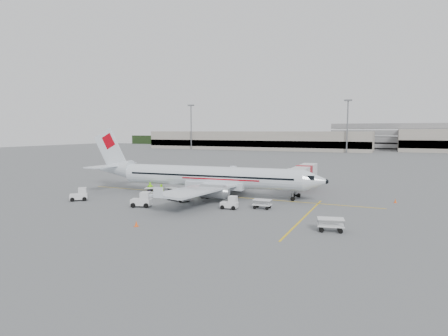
# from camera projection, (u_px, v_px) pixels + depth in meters

# --- Properties ---
(ground) EXTENTS (360.00, 360.00, 0.00)m
(ground) POSITION_uv_depth(u_px,v_px,m) (218.00, 196.00, 53.16)
(ground) COLOR #56595B
(stripe_lead) EXTENTS (44.00, 0.20, 0.01)m
(stripe_lead) POSITION_uv_depth(u_px,v_px,m) (218.00, 196.00, 53.16)
(stripe_lead) COLOR yellow
(stripe_lead) RESTS_ON ground
(stripe_cross) EXTENTS (0.20, 20.00, 0.01)m
(stripe_cross) POSITION_uv_depth(u_px,v_px,m) (305.00, 217.00, 40.21)
(stripe_cross) COLOR yellow
(stripe_cross) RESTS_ON ground
(terminal_west) EXTENTS (110.00, 22.00, 9.00)m
(terminal_west) POSITION_uv_depth(u_px,v_px,m) (255.00, 140.00, 187.06)
(terminal_west) COLOR gray
(terminal_west) RESTS_ON ground
(parking_garage) EXTENTS (62.00, 24.00, 14.00)m
(parking_garage) POSITION_uv_depth(u_px,v_px,m) (398.00, 135.00, 187.65)
(parking_garage) COLOR slate
(parking_garage) RESTS_ON ground
(treeline) EXTENTS (300.00, 3.00, 6.00)m
(treeline) POSITION_uv_depth(u_px,v_px,m) (349.00, 142.00, 211.83)
(treeline) COLOR black
(treeline) RESTS_ON ground
(mast_west) EXTENTS (3.20, 1.20, 22.00)m
(mast_west) POSITION_uv_depth(u_px,v_px,m) (191.00, 127.00, 187.71)
(mast_west) COLOR slate
(mast_west) RESTS_ON ground
(mast_center) EXTENTS (3.20, 1.20, 22.00)m
(mast_center) POSITION_uv_depth(u_px,v_px,m) (347.00, 127.00, 157.23)
(mast_center) COLOR slate
(mast_center) RESTS_ON ground
(aircraft) EXTENTS (36.43, 29.61, 9.48)m
(aircraft) POSITION_uv_depth(u_px,v_px,m) (211.00, 163.00, 52.58)
(aircraft) COLOR silver
(aircraft) RESTS_ON ground
(jet_bridge) EXTENTS (3.13, 15.14, 3.96)m
(jet_bridge) POSITION_uv_depth(u_px,v_px,m) (304.00, 179.00, 56.89)
(jet_bridge) COLOR silver
(jet_bridge) RESTS_ON ground
(belt_loader) EXTENTS (4.76, 3.11, 2.41)m
(belt_loader) POSITION_uv_depth(u_px,v_px,m) (178.00, 192.00, 49.28)
(belt_loader) COLOR silver
(belt_loader) RESTS_ON ground
(tug_fore) EXTENTS (2.11, 1.36, 1.54)m
(tug_fore) POSITION_uv_depth(u_px,v_px,m) (229.00, 202.00, 44.20)
(tug_fore) COLOR silver
(tug_fore) RESTS_ON ground
(tug_mid) EXTENTS (2.66, 2.01, 1.83)m
(tug_mid) POSITION_uv_depth(u_px,v_px,m) (141.00, 199.00, 45.38)
(tug_mid) COLOR silver
(tug_mid) RESTS_ON ground
(tug_aft) EXTENTS (2.47, 2.40, 1.69)m
(tug_aft) POSITION_uv_depth(u_px,v_px,m) (78.00, 194.00, 49.45)
(tug_aft) COLOR silver
(tug_aft) RESTS_ON ground
(cart_loaded_a) EXTENTS (2.36, 1.90, 1.07)m
(cart_loaded_a) POSITION_uv_depth(u_px,v_px,m) (172.00, 191.00, 53.90)
(cart_loaded_a) COLOR silver
(cart_loaded_a) RESTS_ON ground
(cart_loaded_b) EXTENTS (2.44, 1.99, 1.10)m
(cart_loaded_b) POSITION_uv_depth(u_px,v_px,m) (153.00, 192.00, 53.47)
(cart_loaded_b) COLOR silver
(cart_loaded_b) RESTS_ON ground
(cart_empty_a) EXTENTS (2.19, 1.35, 1.12)m
(cart_empty_a) POSITION_uv_depth(u_px,v_px,m) (262.00, 204.00, 44.27)
(cart_empty_a) COLOR silver
(cart_empty_a) RESTS_ON ground
(cart_empty_b) EXTENTS (2.62, 1.89, 1.24)m
(cart_empty_b) POSITION_uv_depth(u_px,v_px,m) (331.00, 225.00, 34.30)
(cart_empty_b) COLOR silver
(cart_empty_b) RESTS_ON ground
(cone_nose) EXTENTS (0.33, 0.33, 0.54)m
(cone_nose) POSITION_uv_depth(u_px,v_px,m) (395.00, 201.00, 47.90)
(cone_nose) COLOR #F65212
(cone_nose) RESTS_ON ground
(cone_port) EXTENTS (0.35, 0.35, 0.57)m
(cone_port) POSITION_uv_depth(u_px,v_px,m) (256.00, 187.00, 59.88)
(cone_port) COLOR #F65212
(cone_port) RESTS_ON ground
(cone_stbd) EXTENTS (0.36, 0.36, 0.58)m
(cone_stbd) POSITION_uv_depth(u_px,v_px,m) (136.00, 224.00, 36.05)
(cone_stbd) COLOR #F65212
(cone_stbd) RESTS_ON ground
(crew_a) EXTENTS (0.79, 0.62, 1.91)m
(crew_a) POSITION_uv_depth(u_px,v_px,m) (201.00, 190.00, 52.52)
(crew_a) COLOR #95E90E
(crew_a) RESTS_ON ground
(crew_b) EXTENTS (1.03, 0.98, 1.68)m
(crew_b) POSITION_uv_depth(u_px,v_px,m) (161.00, 190.00, 52.89)
(crew_b) COLOR #95E90E
(crew_b) RESTS_ON ground
(crew_c) EXTENTS (0.94, 1.20, 1.63)m
(crew_c) POSITION_uv_depth(u_px,v_px,m) (188.00, 190.00, 52.97)
(crew_c) COLOR #95E90E
(crew_c) RESTS_ON ground
(crew_d) EXTENTS (1.11, 0.91, 1.77)m
(crew_d) POSITION_uv_depth(u_px,v_px,m) (150.00, 188.00, 54.42)
(crew_d) COLOR #95E90E
(crew_d) RESTS_ON ground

